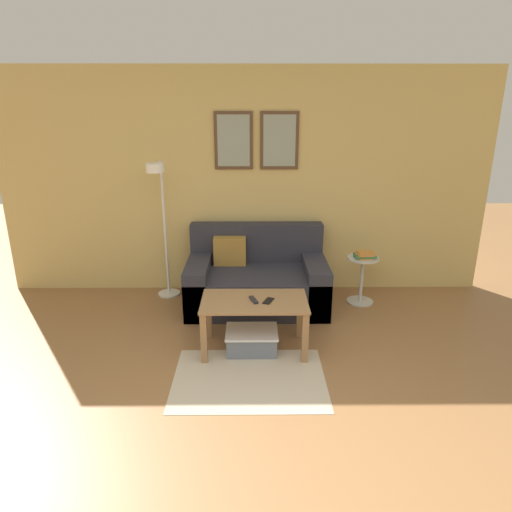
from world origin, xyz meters
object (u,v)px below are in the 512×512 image
(couch, at_px, (256,280))
(book_stack, at_px, (365,255))
(storage_bin, at_px, (252,340))
(remote_control, at_px, (254,300))
(coffee_table, at_px, (254,310))
(cell_phone, at_px, (268,301))
(side_table, at_px, (362,275))
(floor_lamp, at_px, (161,212))

(couch, distance_m, book_stack, 1.23)
(storage_bin, bearing_deg, remote_control, 47.03)
(couch, xyz_separation_m, coffee_table, (-0.03, -1.01, 0.10))
(storage_bin, distance_m, cell_phone, 0.42)
(couch, relative_size, cell_phone, 10.82)
(book_stack, distance_m, remote_control, 1.60)
(coffee_table, relative_size, side_table, 1.77)
(book_stack, bearing_deg, coffee_table, -140.26)
(remote_control, bearing_deg, book_stack, 21.45)
(floor_lamp, bearing_deg, cell_phone, -44.66)
(couch, xyz_separation_m, storage_bin, (-0.05, -1.04, -0.18))
(book_stack, height_order, remote_control, book_stack)
(couch, distance_m, side_table, 1.18)
(couch, xyz_separation_m, side_table, (1.18, 0.02, 0.04))
(couch, height_order, coffee_table, couch)
(book_stack, relative_size, cell_phone, 1.64)
(coffee_table, height_order, side_table, side_table)
(remote_control, bearing_deg, floor_lamp, 113.60)
(storage_bin, bearing_deg, side_table, 40.64)
(side_table, distance_m, book_stack, 0.25)
(floor_lamp, relative_size, remote_control, 10.50)
(floor_lamp, bearing_deg, book_stack, -2.10)
(floor_lamp, bearing_deg, storage_bin, -48.96)
(floor_lamp, xyz_separation_m, remote_control, (1.00, -1.11, -0.54))
(couch, height_order, side_table, couch)
(storage_bin, relative_size, floor_lamp, 0.30)
(book_stack, distance_m, cell_phone, 1.51)
(floor_lamp, xyz_separation_m, cell_phone, (1.13, -1.12, -0.55))
(storage_bin, xyz_separation_m, book_stack, (1.25, 1.05, 0.47))
(side_table, distance_m, cell_phone, 1.52)
(floor_lamp, relative_size, book_stack, 6.86)
(remote_control, relative_size, cell_phone, 1.07)
(coffee_table, xyz_separation_m, remote_control, (-0.01, -0.01, 0.11))
(floor_lamp, relative_size, side_table, 2.94)
(coffee_table, distance_m, storage_bin, 0.29)
(floor_lamp, bearing_deg, side_table, -1.76)
(couch, relative_size, side_table, 2.83)
(storage_bin, height_order, remote_control, remote_control)
(couch, bearing_deg, cell_phone, -84.58)
(couch, xyz_separation_m, floor_lamp, (-1.03, 0.09, 0.75))
(storage_bin, bearing_deg, coffee_table, 50.00)
(coffee_table, xyz_separation_m, storage_bin, (-0.02, -0.03, -0.29))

